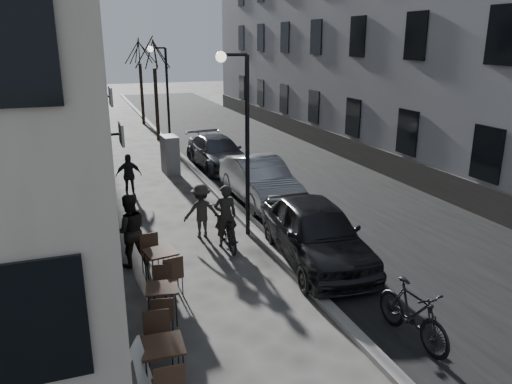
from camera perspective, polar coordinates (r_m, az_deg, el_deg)
ground at (r=9.63m, az=11.34°, el=-17.26°), size 120.00×120.00×0.00m
road at (r=24.73m, az=-0.06°, el=4.47°), size 7.30×60.00×0.00m
kerb at (r=23.75m, az=-8.39°, el=3.91°), size 0.25×60.00×0.12m
streetlamp_near at (r=13.55m, az=-1.70°, el=7.62°), size 0.90×0.28×5.09m
streetlamp_far at (r=25.15m, az=-10.50°, el=11.69°), size 0.90×0.28×5.09m
tree_near at (r=28.03m, az=-11.61°, el=15.23°), size 2.40×2.40×5.70m
tree_far at (r=33.98m, az=-13.22°, el=15.39°), size 2.40×2.40×5.70m
bistro_set_a at (r=8.44m, az=-10.57°, el=-18.55°), size 0.69×1.65×0.97m
bistro_set_b at (r=10.21m, az=-10.61°, el=-12.07°), size 0.71×1.55×0.89m
bistro_set_c at (r=11.61m, az=-10.80°, el=-8.11°), size 0.77×1.69×0.97m
utility_cabinet at (r=21.12m, az=-9.79°, el=4.23°), size 0.64×1.08×1.58m
bicycle at (r=13.49m, az=-3.49°, el=-4.07°), size 0.79×2.03×1.05m
cyclist_rider at (r=13.37m, az=-3.52°, el=-2.74°), size 0.64×0.44×1.72m
pedestrian_near at (r=12.55m, az=-14.25°, el=-4.29°), size 0.93×0.75×1.84m
pedestrian_mid at (r=14.06m, az=-6.27°, el=-2.17°), size 1.02×0.61×1.55m
pedestrian_far at (r=18.19m, az=-14.35°, el=1.85°), size 0.92×0.41×1.55m
car_near at (r=12.54m, az=6.87°, el=-4.55°), size 2.28×4.76×1.57m
car_mid at (r=17.12m, az=0.44°, el=1.36°), size 1.65×4.57×1.50m
car_far at (r=21.83m, az=-4.43°, el=4.53°), size 2.15×4.74×1.35m
moped at (r=9.84m, az=17.48°, el=-13.06°), size 0.67×1.92×1.14m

